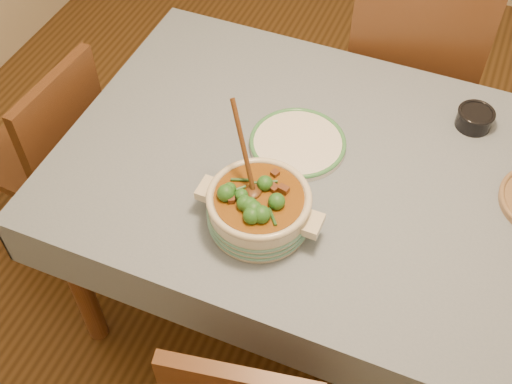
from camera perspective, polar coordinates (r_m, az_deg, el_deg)
floor at (r=2.50m, az=6.02°, el=-9.81°), size 4.50×4.50×0.00m
dining_table at (r=1.95m, az=7.60°, el=-0.09°), size 1.68×1.08×0.76m
stew_casserole at (r=1.70m, az=0.26°, el=-1.26°), size 0.35×0.28×0.33m
white_plate at (r=1.93m, az=3.73°, el=4.36°), size 0.34×0.34×0.03m
condiment_bowl at (r=2.09m, az=18.89°, el=6.29°), size 0.12×0.12×0.06m
chair_far at (r=2.56m, az=13.46°, el=10.52°), size 0.54×0.54×1.01m
chair_left at (r=2.42m, az=-17.77°, el=3.63°), size 0.42×0.42×0.85m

